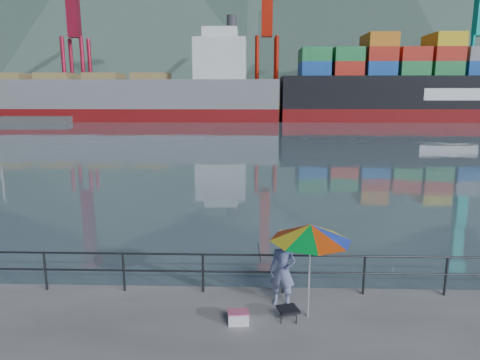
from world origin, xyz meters
name	(u,v)px	position (x,y,z in m)	size (l,w,h in m)	color
harbor_water	(246,107)	(0.00, 130.00, 0.00)	(500.00, 280.00, 0.00)	slate
far_dock	(286,113)	(10.00, 93.00, 0.00)	(200.00, 40.00, 0.40)	#514F4C
guardrail	(163,272)	(0.00, 1.70, 0.52)	(22.00, 0.06, 1.03)	#2D3033
mountains	(330,26)	(38.82, 207.75, 35.55)	(600.00, 332.80, 80.00)	#385147
port_cranes	(394,36)	(31.00, 84.00, 16.00)	(116.00, 28.00, 38.40)	#BE1A37
container_stacks	(399,100)	(36.00, 93.50, 3.03)	(58.00, 5.40, 7.80)	yellow
fisherman	(283,271)	(2.94, 1.10, 0.85)	(0.62, 0.40, 1.69)	#303D8A
beach_umbrella	(311,232)	(3.49, 0.55, 1.99)	(1.86, 1.86, 2.17)	white
folding_stool	(288,314)	(3.03, 0.42, 0.15)	(0.52, 0.52, 0.28)	black
cooler_bag	(238,318)	(1.93, 0.23, 0.13)	(0.44, 0.30, 0.26)	silver
fishing_rod	(259,286)	(2.42, 2.08, 0.00)	(0.02, 0.02, 2.04)	black
bulk_carrier	(132,97)	(-19.73, 70.34, 4.05)	(56.79, 9.83, 14.50)	maroon
container_ship	(452,86)	(37.68, 70.81, 5.85)	(57.39, 9.57, 18.10)	maroon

